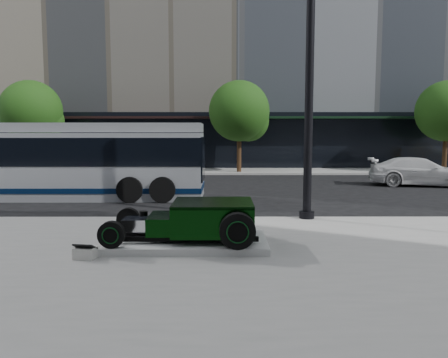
{
  "coord_description": "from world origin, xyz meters",
  "views": [
    {
      "loc": [
        -0.02,
        -14.52,
        2.54
      ],
      "look_at": [
        0.01,
        -1.76,
        1.2
      ],
      "focal_mm": 35.0,
      "sensor_mm": 36.0,
      "label": 1
    }
  ],
  "objects_px": {
    "lamppost": "(309,91)",
    "transit_bus": "(50,160)",
    "hot_rod": "(203,219)",
    "white_sedan": "(420,172)"
  },
  "relations": [
    {
      "from": "lamppost",
      "to": "transit_bus",
      "type": "height_order",
      "value": "lamppost"
    },
    {
      "from": "lamppost",
      "to": "transit_bus",
      "type": "distance_m",
      "value": 10.64
    },
    {
      "from": "hot_rod",
      "to": "transit_bus",
      "type": "height_order",
      "value": "transit_bus"
    },
    {
      "from": "lamppost",
      "to": "white_sedan",
      "type": "height_order",
      "value": "lamppost"
    },
    {
      "from": "hot_rod",
      "to": "white_sedan",
      "type": "xyz_separation_m",
      "value": [
        9.99,
        11.77,
        -0.01
      ]
    },
    {
      "from": "white_sedan",
      "to": "hot_rod",
      "type": "bearing_deg",
      "value": 151.79
    },
    {
      "from": "lamppost",
      "to": "transit_bus",
      "type": "relative_size",
      "value": 0.64
    },
    {
      "from": "hot_rod",
      "to": "white_sedan",
      "type": "distance_m",
      "value": 15.44
    },
    {
      "from": "hot_rod",
      "to": "lamppost",
      "type": "xyz_separation_m",
      "value": [
        2.83,
        3.03,
        3.02
      ]
    },
    {
      "from": "hot_rod",
      "to": "white_sedan",
      "type": "height_order",
      "value": "white_sedan"
    }
  ]
}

